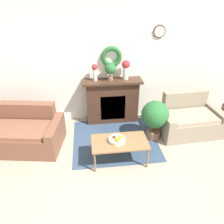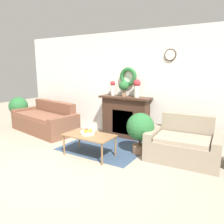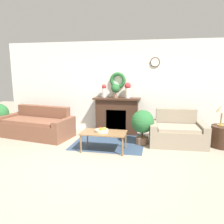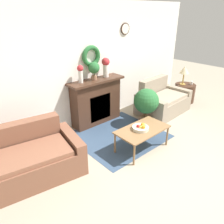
# 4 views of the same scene
# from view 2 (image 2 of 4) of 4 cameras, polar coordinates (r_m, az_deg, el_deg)

# --- Properties ---
(ground_plane) EXTENTS (16.00, 16.00, 0.00)m
(ground_plane) POSITION_cam_2_polar(r_m,az_deg,el_deg) (4.10, -14.79, -14.92)
(ground_plane) COLOR #9E937F
(floor_rug) EXTENTS (1.80, 1.68, 0.01)m
(floor_rug) POSITION_cam_2_polar(r_m,az_deg,el_deg) (5.19, -1.36, -8.73)
(floor_rug) COLOR #334760
(floor_rug) RESTS_ON ground_plane
(wall_back) EXTENTS (6.80, 0.16, 2.70)m
(wall_back) POSITION_cam_2_polar(r_m,az_deg,el_deg) (5.80, 3.54, 7.15)
(wall_back) COLOR white
(wall_back) RESTS_ON ground_plane
(fireplace) EXTENTS (1.36, 0.41, 1.07)m
(fireplace) POSITION_cam_2_polar(r_m,az_deg,el_deg) (5.69, 3.49, -1.22)
(fireplace) COLOR #42281C
(fireplace) RESTS_ON ground_plane
(couch_left) EXTENTS (2.17, 1.25, 0.83)m
(couch_left) POSITION_cam_2_polar(r_m,az_deg,el_deg) (6.52, -17.00, -2.23)
(couch_left) COLOR brown
(couch_left) RESTS_ON ground_plane
(loveseat_right) EXTENTS (1.42, 0.96, 0.87)m
(loveseat_right) POSITION_cam_2_polar(r_m,az_deg,el_deg) (4.59, 18.18, -8.15)
(loveseat_right) COLOR gray
(loveseat_right) RESTS_ON ground_plane
(coffee_table) EXTENTS (1.04, 0.58, 0.45)m
(coffee_table) POSITION_cam_2_polar(r_m,az_deg,el_deg) (4.54, -5.94, -6.42)
(coffee_table) COLOR olive
(coffee_table) RESTS_ON ground_plane
(fruit_bowl) EXTENTS (0.31, 0.31, 0.12)m
(fruit_bowl) POSITION_cam_2_polar(r_m,az_deg,el_deg) (4.55, -6.36, -5.32)
(fruit_bowl) COLOR beige
(fruit_bowl) RESTS_ON coffee_table
(vase_on_mantel_left) EXTENTS (0.13, 0.13, 0.38)m
(vase_on_mantel_left) POSITION_cam_2_polar(r_m,az_deg,el_deg) (5.77, 0.18, 6.57)
(vase_on_mantel_left) COLOR silver
(vase_on_mantel_left) RESTS_ON fireplace
(vase_on_mantel_right) EXTENTS (0.18, 0.18, 0.44)m
(vase_on_mantel_right) POSITION_cam_2_polar(r_m,az_deg,el_deg) (5.44, 6.50, 6.55)
(vase_on_mantel_right) COLOR silver
(vase_on_mantel_right) RESTS_ON fireplace
(potted_plant_on_mantel) EXTENTS (0.25, 0.25, 0.40)m
(potted_plant_on_mantel) POSITION_cam_2_polar(r_m,az_deg,el_deg) (5.58, 3.11, 6.71)
(potted_plant_on_mantel) COLOR #8E664C
(potted_plant_on_mantel) RESTS_ON fireplace
(potted_plant_floor_by_couch) EXTENTS (0.58, 0.58, 0.89)m
(potted_plant_floor_by_couch) POSITION_cam_2_polar(r_m,az_deg,el_deg) (7.47, -23.22, 1.20)
(potted_plant_floor_by_couch) COLOR #8E664C
(potted_plant_floor_by_couch) RESTS_ON ground_plane
(potted_plant_floor_by_loveseat) EXTENTS (0.58, 0.58, 0.88)m
(potted_plant_floor_by_loveseat) POSITION_cam_2_polar(r_m,az_deg,el_deg) (4.62, 7.39, -4.31)
(potted_plant_floor_by_loveseat) COLOR #8E664C
(potted_plant_floor_by_loveseat) RESTS_ON ground_plane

